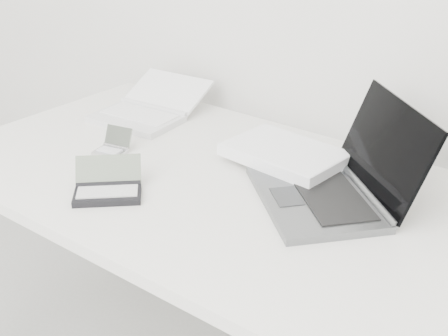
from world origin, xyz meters
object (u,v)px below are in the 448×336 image
Objects in this scene: netbook_open_white at (146,111)px; palmtop_charcoal at (108,189)px; laptop_large at (313,170)px; desk at (244,206)px.

palmtop_charcoal is (0.28, -0.41, -0.01)m from netbook_open_white.
laptop_large is at bearing 1.36° from palmtop_charcoal.
desk is at bearing -25.85° from netbook_open_white.
desk is 0.18m from laptop_large.
netbook_open_white is 1.70× the size of palmtop_charcoal.
desk is 2.80× the size of laptop_large.
laptop_large reaches higher than palmtop_charcoal.
netbook_open_white is (-0.63, 0.07, -0.02)m from laptop_large.
desk is at bearing -92.73° from laptop_large.
desk is 0.32m from palmtop_charcoal.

